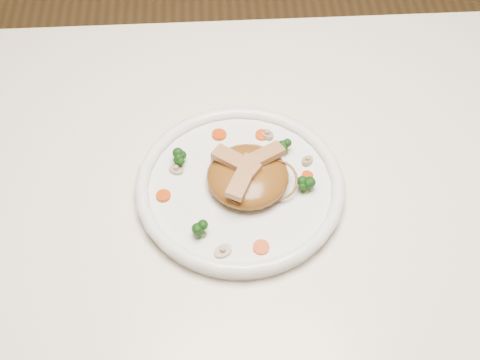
{
  "coord_description": "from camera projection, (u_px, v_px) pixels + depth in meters",
  "views": [
    {
      "loc": [
        -0.08,
        -0.59,
        1.53
      ],
      "look_at": [
        -0.04,
        -0.0,
        0.78
      ],
      "focal_mm": 49.09,
      "sensor_mm": 36.0,
      "label": 1
    }
  ],
  "objects": [
    {
      "name": "chicken_a",
      "position": [
        260.0,
        158.0,
        0.94
      ],
      "size": [
        0.08,
        0.06,
        0.01
      ],
      "primitive_type": "cube",
      "rotation": [
        0.0,
        0.0,
        0.51
      ],
      "color": "tan",
      "rests_on": "noodle_mound"
    },
    {
      "name": "mushroom_0",
      "position": [
        223.0,
        251.0,
        0.89
      ],
      "size": [
        0.03,
        0.03,
        0.01
      ],
      "primitive_type": "cylinder",
      "rotation": [
        0.0,
        0.0,
        0.45
      ],
      "color": "tan",
      "rests_on": "plate"
    },
    {
      "name": "carrot_2",
      "position": [
        307.0,
        176.0,
        0.97
      ],
      "size": [
        0.02,
        0.02,
        0.0
      ],
      "primitive_type": "cylinder",
      "rotation": [
        0.0,
        0.0,
        0.08
      ],
      "color": "#B63906",
      "rests_on": "plate"
    },
    {
      "name": "broccoli_0",
      "position": [
        284.0,
        147.0,
        0.99
      ],
      "size": [
        0.03,
        0.03,
        0.03
      ],
      "primitive_type": null,
      "rotation": [
        0.0,
        0.0,
        0.14
      ],
      "color": "#0C390B",
      "rests_on": "plate"
    },
    {
      "name": "table",
      "position": [
        266.0,
        227.0,
        1.06
      ],
      "size": [
        1.2,
        0.8,
        0.75
      ],
      "color": "beige",
      "rests_on": "ground"
    },
    {
      "name": "broccoli_2",
      "position": [
        201.0,
        230.0,
        0.9
      ],
      "size": [
        0.03,
        0.03,
        0.03
      ],
      "primitive_type": null,
      "rotation": [
        0.0,
        0.0,
        0.24
      ],
      "color": "#0C390B",
      "rests_on": "plate"
    },
    {
      "name": "mushroom_2",
      "position": [
        176.0,
        170.0,
        0.98
      ],
      "size": [
        0.03,
        0.03,
        0.01
      ],
      "primitive_type": "cylinder",
      "rotation": [
        0.0,
        0.0,
        -0.44
      ],
      "color": "tan",
      "rests_on": "plate"
    },
    {
      "name": "chicken_b",
      "position": [
        236.0,
        161.0,
        0.94
      ],
      "size": [
        0.07,
        0.06,
        0.01
      ],
      "primitive_type": "cube",
      "rotation": [
        0.0,
        0.0,
        2.49
      ],
      "color": "tan",
      "rests_on": "noodle_mound"
    },
    {
      "name": "broccoli_3",
      "position": [
        307.0,
        185.0,
        0.95
      ],
      "size": [
        0.03,
        0.03,
        0.03
      ],
      "primitive_type": null,
      "rotation": [
        0.0,
        0.0,
        -0.17
      ],
      "color": "#0C390B",
      "rests_on": "plate"
    },
    {
      "name": "plate",
      "position": [
        240.0,
        189.0,
        0.97
      ],
      "size": [
        0.36,
        0.36,
        0.02
      ],
      "primitive_type": "cylinder",
      "rotation": [
        0.0,
        0.0,
        -0.2
      ],
      "color": "white",
      "rests_on": "table"
    },
    {
      "name": "carrot_0",
      "position": [
        262.0,
        135.0,
        1.02
      ],
      "size": [
        0.03,
        0.03,
        0.0
      ],
      "primitive_type": "cylinder",
      "rotation": [
        0.0,
        0.0,
        -0.39
      ],
      "color": "#B63906",
      "rests_on": "plate"
    },
    {
      "name": "chicken_c",
      "position": [
        243.0,
        177.0,
        0.92
      ],
      "size": [
        0.05,
        0.08,
        0.01
      ],
      "primitive_type": "cube",
      "rotation": [
        0.0,
        0.0,
        4.27
      ],
      "color": "tan",
      "rests_on": "noodle_mound"
    },
    {
      "name": "carrot_1",
      "position": [
        163.0,
        196.0,
        0.95
      ],
      "size": [
        0.03,
        0.03,
        0.0
      ],
      "primitive_type": "cylinder",
      "rotation": [
        0.0,
        0.0,
        0.41
      ],
      "color": "#B63906",
      "rests_on": "plate"
    },
    {
      "name": "mushroom_1",
      "position": [
        307.0,
        161.0,
        0.99
      ],
      "size": [
        0.03,
        0.03,
        0.01
      ],
      "primitive_type": "cylinder",
      "rotation": [
        0.0,
        0.0,
        0.88
      ],
      "color": "tan",
      "rests_on": "plate"
    },
    {
      "name": "carrot_3",
      "position": [
        219.0,
        135.0,
        1.02
      ],
      "size": [
        0.03,
        0.03,
        0.0
      ],
      "primitive_type": "cylinder",
      "rotation": [
        0.0,
        0.0,
        -0.37
      ],
      "color": "#B63906",
      "rests_on": "plate"
    },
    {
      "name": "mushroom_3",
      "position": [
        267.0,
        135.0,
        1.02
      ],
      "size": [
        0.03,
        0.03,
        0.01
      ],
      "primitive_type": "cylinder",
      "rotation": [
        0.0,
        0.0,
        2.13
      ],
      "color": "tan",
      "rests_on": "plate"
    },
    {
      "name": "noodle_mound",
      "position": [
        248.0,
        176.0,
        0.95
      ],
      "size": [
        0.16,
        0.16,
        0.04
      ],
      "primitive_type": "ellipsoid",
      "rotation": [
        0.0,
        0.0,
        0.36
      ],
      "color": "brown",
      "rests_on": "plate"
    },
    {
      "name": "broccoli_1",
      "position": [
        178.0,
        158.0,
        0.98
      ],
      "size": [
        0.03,
        0.03,
        0.03
      ],
      "primitive_type": null,
      "rotation": [
        0.0,
        0.0,
        -0.33
      ],
      "color": "#0C390B",
      "rests_on": "plate"
    },
    {
      "name": "carrot_4",
      "position": [
        261.0,
        247.0,
        0.9
      ],
      "size": [
        0.02,
        0.02,
        0.0
      ],
      "primitive_type": "cylinder",
      "rotation": [
        0.0,
        0.0,
        -0.07
      ],
      "color": "#B63906",
      "rests_on": "plate"
    }
  ]
}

